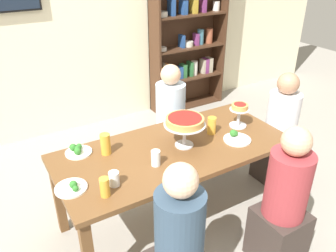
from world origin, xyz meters
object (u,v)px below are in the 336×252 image
Objects in this scene: water_glass_clear_far at (114,179)px; dining_table at (174,157)px; beer_glass_amber_short at (212,125)px; water_glass_clear_near at (156,158)px; diner_far_right at (170,125)px; salad_plate_far_diner at (78,151)px; deep_dish_pizza_stand at (185,123)px; beer_glass_amber_tall at (105,187)px; cutlery_knife_near at (177,170)px; cutlery_fork_near at (194,123)px; personal_pizza_stand at (239,111)px; salad_plate_spare at (236,138)px; diner_near_right at (283,208)px; diner_head_east at (279,137)px; salad_plate_near_diner at (72,188)px; beer_glass_amber_spare at (105,144)px; bookshelf at (188,31)px.

dining_table is at bearing 18.50° from water_glass_clear_far.
water_glass_clear_near is (-0.64, -0.17, -0.01)m from beer_glass_amber_short.
diner_far_right is 5.60× the size of salad_plate_far_diner.
beer_glass_amber_tall is at bearing -161.36° from deep_dish_pizza_stand.
beer_glass_amber_short is 0.63m from cutlery_knife_near.
water_glass_clear_far is 1.08m from cutlery_fork_near.
salad_plate_spare is at bearing -134.31° from personal_pizza_stand.
water_glass_clear_far is at bearing -169.39° from water_glass_clear_near.
dining_table is 0.32m from cutlery_knife_near.
salad_plate_far_diner is at bearing 89.58° from beer_glass_amber_tall.
diner_near_right is 6.39× the size of cutlery_knife_near.
diner_head_east is 3.49× the size of deep_dish_pizza_stand.
beer_glass_amber_short is at bearing 120.18° from salad_plate_spare.
salad_plate_spare is 1.89× the size of water_glass_clear_near.
deep_dish_pizza_stand is at bearing 25.86° from diner_near_right.
cutlery_fork_near is at bearing -18.67° from diner_head_east.
diner_near_right is 1.07m from diner_head_east.
salad_plate_near_diner is at bearing -173.41° from dining_table.
diner_far_right is 6.84× the size of beer_glass_amber_spare.
personal_pizza_stand is 1.27× the size of beer_glass_amber_spare.
beer_glass_amber_spare reaches higher than cutlery_knife_near.
diner_near_right reaches higher than salad_plate_near_diner.
water_glass_clear_near is at bearing 22.59° from cutlery_fork_near.
diner_far_right is 1.18m from cutlery_knife_near.
dining_table is 0.72m from personal_pizza_stand.
salad_plate_near_diner reaches higher than dining_table.
beer_glass_amber_tall reaches higher than salad_plate_spare.
salad_plate_far_diner is (-0.68, 0.31, 0.11)m from dining_table.
personal_pizza_stand reaches higher than dining_table.
salad_plate_spare is at bearing -2.14° from salad_plate_near_diner.
diner_near_right is (0.04, -1.50, 0.00)m from diner_far_right.
dining_table is 0.86m from diner_far_right.
diner_head_east is 1.94m from salad_plate_far_diner.
diner_far_right is 3.49× the size of deep_dish_pizza_stand.
diner_far_right reaches higher than cutlery_fork_near.
bookshelf is 2.08m from cutlery_fork_near.
personal_pizza_stand is (0.68, 0.03, 0.23)m from dining_table.
water_glass_clear_near is (-0.69, 0.63, 0.31)m from diner_near_right.
beer_glass_amber_tall reaches higher than cutlery_knife_near.
cutlery_fork_near is (-0.13, 0.42, -0.02)m from salad_plate_spare.
water_glass_clear_far is at bearing 6.01° from diner_head_east.
beer_glass_amber_spare is 0.93× the size of cutlery_fork_near.
bookshelf reaches higher than cutlery_fork_near.
bookshelf reaches higher than beer_glass_amber_tall.
salad_plate_far_diner is at bearing 99.72° from water_glass_clear_far.
salad_plate_near_diner is 0.45m from salad_plate_far_diner.
beer_glass_amber_short is (-0.81, 0.05, 0.32)m from diner_head_east.
water_glass_clear_far is (-2.05, -2.21, -0.31)m from bookshelf.
diner_far_right is 1.11m from beer_glass_amber_spare.
beer_glass_amber_short is at bearing 84.12° from cutlery_fork_near.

